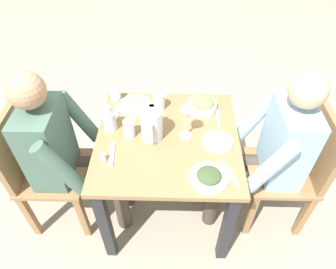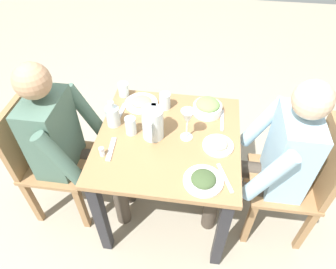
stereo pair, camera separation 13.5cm
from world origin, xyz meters
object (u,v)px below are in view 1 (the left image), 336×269
(water_glass_far_right, at_px, (116,93))
(chair_far, at_px, (296,167))
(salt_shaker, at_px, (103,157))
(water_pitcher, at_px, (152,125))
(plate_fries, at_px, (135,105))
(water_glass_near_right, at_px, (129,129))
(wine_glass, at_px, (186,117))
(diner_far, at_px, (268,150))
(oil_carafe, at_px, (110,121))
(plate_beans, at_px, (218,140))
(water_glass_near_left, at_px, (159,101))
(dining_table, at_px, (168,153))
(plate_dolmas, at_px, (209,176))
(salad_bowl, at_px, (202,104))
(chair_near, at_px, (39,167))
(diner_near, at_px, (66,152))

(water_glass_far_right, bearing_deg, chair_far, 72.38)
(salt_shaker, bearing_deg, water_pitcher, 127.03)
(plate_fries, distance_m, water_glass_near_right, 0.27)
(water_glass_far_right, bearing_deg, wine_glass, 53.28)
(water_glass_near_right, height_order, water_glass_far_right, water_glass_near_right)
(diner_far, height_order, plate_fries, diner_far)
(plate_fries, relative_size, wine_glass, 1.06)
(plate_fries, relative_size, oil_carafe, 1.27)
(plate_beans, bearing_deg, chair_far, 92.16)
(water_glass_near_left, bearing_deg, water_glass_far_right, -107.09)
(chair_far, distance_m, water_glass_near_left, 0.93)
(dining_table, xyz_separation_m, wine_glass, (-0.01, 0.10, 0.28))
(water_glass_far_right, bearing_deg, plate_dolmas, 41.55)
(salt_shaker, bearing_deg, water_glass_near_right, 148.84)
(chair_far, height_order, water_glass_near_left, chair_far)
(salad_bowl, bearing_deg, chair_far, 65.73)
(plate_beans, relative_size, wine_glass, 0.87)
(dining_table, distance_m, salad_bowl, 0.37)
(dining_table, height_order, water_glass_near_left, water_glass_near_left)
(diner_far, height_order, oil_carafe, diner_far)
(water_pitcher, height_order, water_glass_far_right, water_pitcher)
(chair_near, height_order, diner_near, diner_near)
(water_glass_near_right, bearing_deg, plate_fries, 179.16)
(water_pitcher, bearing_deg, salad_bowl, 130.31)
(chair_far, relative_size, plate_beans, 5.12)
(chair_far, bearing_deg, salad_bowl, -114.27)
(water_glass_near_left, height_order, wine_glass, wine_glass)
(wine_glass, bearing_deg, salad_bowl, 156.03)
(salad_bowl, distance_m, oil_carafe, 0.57)
(plate_fries, distance_m, wine_glass, 0.42)
(diner_near, xyz_separation_m, water_glass_near_right, (-0.06, 0.37, 0.13))
(dining_table, xyz_separation_m, diner_near, (0.06, -0.58, 0.06))
(diner_far, relative_size, oil_carafe, 7.10)
(water_glass_near_right, xyz_separation_m, wine_glass, (-0.01, 0.32, 0.09))
(water_pitcher, bearing_deg, chair_far, 89.06)
(salad_bowl, bearing_deg, wine_glass, -23.97)
(water_glass_near_right, bearing_deg, oil_carafe, -116.38)
(diner_near, relative_size, water_pitcher, 6.14)
(salad_bowl, relative_size, water_glass_far_right, 1.97)
(water_glass_near_right, relative_size, salt_shaker, 2.02)
(wine_glass, bearing_deg, diner_far, 86.70)
(diner_far, xyz_separation_m, salad_bowl, (-0.26, -0.38, 0.12))
(plate_dolmas, bearing_deg, dining_table, -143.06)
(plate_beans, bearing_deg, water_pitcher, -95.21)
(chair_near, bearing_deg, salad_bowl, 107.07)
(chair_far, xyz_separation_m, water_glass_near_left, (-0.27, -0.84, 0.28))
(salad_bowl, xyz_separation_m, wine_glass, (0.23, -0.10, 0.10))
(diner_near, xyz_separation_m, plate_dolmas, (0.23, 0.80, 0.09))
(water_pitcher, distance_m, water_glass_far_right, 0.43)
(chair_far, height_order, diner_near, diner_near)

